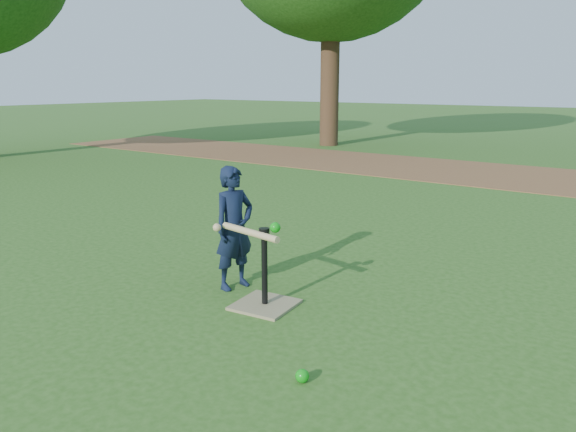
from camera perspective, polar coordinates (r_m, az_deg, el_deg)
The scene contains 6 objects.
ground at distance 4.09m, azimuth 1.11°, elevation -10.57°, with size 80.00×80.00×0.00m, color #285116.
dirt_strip at distance 10.91m, azimuth 24.36°, elevation 3.46°, with size 24.00×3.00×0.01m, color brown.
child at distance 4.59m, azimuth -5.49°, elevation -1.22°, with size 0.37×0.24×1.02m, color black.
wiffle_ball_ground at distance 3.31m, azimuth 1.46°, elevation -15.93°, with size 0.08×0.08×0.08m, color #0D9312.
batting_tee at distance 4.30m, azimuth -2.38°, elevation -7.77°, with size 0.48×0.48×0.61m.
swing_action at distance 4.21m, azimuth -3.73°, elevation -1.51°, with size 0.63×0.17×0.13m.
Camera 1 is at (2.14, -3.07, 1.66)m, focal length 35.00 mm.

